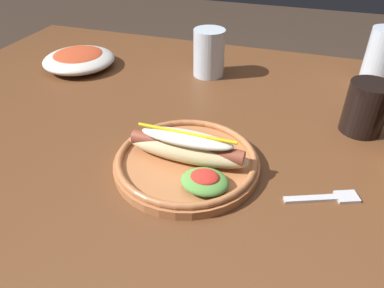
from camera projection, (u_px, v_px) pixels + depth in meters
dining_table at (198, 157)px, 0.81m from camera, size 1.43×0.97×0.74m
hot_dog_plate at (188, 159)px, 0.63m from camera, size 0.26×0.26×0.08m
fork at (328, 198)px, 0.57m from camera, size 0.12×0.06×0.00m
soda_cup at (366, 108)px, 0.71m from camera, size 0.08×0.08×0.10m
water_cup at (382, 57)px, 0.88m from camera, size 0.08×0.08×0.14m
extra_cup at (209, 53)px, 0.93m from camera, size 0.08×0.08×0.12m
side_bowl at (79, 59)px, 0.99m from camera, size 0.19×0.19×0.05m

